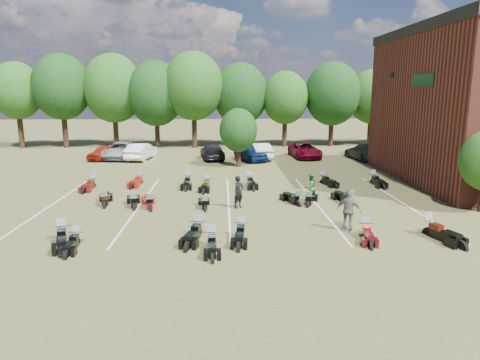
{
  "coord_description": "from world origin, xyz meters",
  "views": [
    {
      "loc": [
        -3.28,
        -20.48,
        6.28
      ],
      "look_at": [
        -2.31,
        4.0,
        1.2
      ],
      "focal_mm": 32.0,
      "sensor_mm": 36.0,
      "label": 1
    }
  ],
  "objects_px": {
    "person_green": "(311,187)",
    "motorcycle_3": "(212,246)",
    "person_grey": "(349,210)",
    "person_black": "(239,192)",
    "car_4": "(250,152)",
    "motorcycle_14": "(93,188)",
    "motorcycle_0": "(77,245)",
    "motorcycle_7": "(150,210)",
    "car_0": "(104,152)"
  },
  "relations": [
    {
      "from": "car_0",
      "to": "motorcycle_14",
      "type": "bearing_deg",
      "value": -59.76
    },
    {
      "from": "motorcycle_0",
      "to": "motorcycle_3",
      "type": "height_order",
      "value": "motorcycle_3"
    },
    {
      "from": "car_4",
      "to": "motorcycle_7",
      "type": "xyz_separation_m",
      "value": [
        -6.46,
        -16.87,
        -0.78
      ]
    },
    {
      "from": "car_4",
      "to": "person_black",
      "type": "relative_size",
      "value": 2.58
    },
    {
      "from": "car_0",
      "to": "person_grey",
      "type": "xyz_separation_m",
      "value": [
        16.89,
        -21.73,
        0.29
      ]
    },
    {
      "from": "motorcycle_7",
      "to": "motorcycle_14",
      "type": "relative_size",
      "value": 1.05
    },
    {
      "from": "motorcycle_14",
      "to": "person_black",
      "type": "bearing_deg",
      "value": -26.12
    },
    {
      "from": "car_0",
      "to": "person_grey",
      "type": "bearing_deg",
      "value": -33.53
    },
    {
      "from": "car_0",
      "to": "person_black",
      "type": "height_order",
      "value": "person_black"
    },
    {
      "from": "motorcycle_0",
      "to": "motorcycle_14",
      "type": "xyz_separation_m",
      "value": [
        -2.54,
        10.96,
        0.0
      ]
    },
    {
      "from": "person_grey",
      "to": "person_black",
      "type": "bearing_deg",
      "value": -12.44
    },
    {
      "from": "person_grey",
      "to": "motorcycle_3",
      "type": "xyz_separation_m",
      "value": [
        -6.22,
        -1.78,
        -0.96
      ]
    },
    {
      "from": "person_black",
      "to": "person_grey",
      "type": "bearing_deg",
      "value": -84.43
    },
    {
      "from": "person_black",
      "to": "person_green",
      "type": "distance_m",
      "value": 4.49
    },
    {
      "from": "person_grey",
      "to": "motorcycle_0",
      "type": "height_order",
      "value": "person_grey"
    },
    {
      "from": "motorcycle_3",
      "to": "person_black",
      "type": "bearing_deg",
      "value": 74.88
    },
    {
      "from": "person_black",
      "to": "car_4",
      "type": "bearing_deg",
      "value": 40.14
    },
    {
      "from": "person_green",
      "to": "motorcycle_14",
      "type": "xyz_separation_m",
      "value": [
        -13.78,
        4.01,
        -0.81
      ]
    },
    {
      "from": "person_green",
      "to": "person_black",
      "type": "bearing_deg",
      "value": -8.8
    },
    {
      "from": "person_grey",
      "to": "motorcycle_3",
      "type": "relative_size",
      "value": 0.86
    },
    {
      "from": "car_4",
      "to": "motorcycle_7",
      "type": "height_order",
      "value": "car_4"
    },
    {
      "from": "car_4",
      "to": "motorcycle_3",
      "type": "distance_m",
      "value": 22.65
    },
    {
      "from": "car_4",
      "to": "person_green",
      "type": "bearing_deg",
      "value": -101.22
    },
    {
      "from": "motorcycle_7",
      "to": "person_grey",
      "type": "bearing_deg",
      "value": 144.17
    },
    {
      "from": "car_4",
      "to": "person_black",
      "type": "distance_m",
      "value": 16.58
    },
    {
      "from": "car_0",
      "to": "person_green",
      "type": "bearing_deg",
      "value": -26.19
    },
    {
      "from": "motorcycle_14",
      "to": "person_green",
      "type": "bearing_deg",
      "value": -12.68
    },
    {
      "from": "motorcycle_7",
      "to": "car_0",
      "type": "bearing_deg",
      "value": -82.43
    },
    {
      "from": "car_0",
      "to": "motorcycle_0",
      "type": "relative_size",
      "value": 1.96
    },
    {
      "from": "motorcycle_7",
      "to": "motorcycle_3",
      "type": "bearing_deg",
      "value": 107.25
    },
    {
      "from": "car_0",
      "to": "motorcycle_0",
      "type": "xyz_separation_m",
      "value": [
        5.04,
        -23.1,
        -0.68
      ]
    },
    {
      "from": "car_0",
      "to": "motorcycle_3",
      "type": "bearing_deg",
      "value": -46.97
    },
    {
      "from": "car_4",
      "to": "motorcycle_0",
      "type": "relative_size",
      "value": 2.28
    },
    {
      "from": "person_green",
      "to": "person_grey",
      "type": "xyz_separation_m",
      "value": [
        0.62,
        -5.57,
        0.16
      ]
    },
    {
      "from": "person_grey",
      "to": "motorcycle_3",
      "type": "distance_m",
      "value": 6.54
    },
    {
      "from": "car_0",
      "to": "person_grey",
      "type": "relative_size",
      "value": 2.06
    },
    {
      "from": "motorcycle_3",
      "to": "motorcycle_7",
      "type": "height_order",
      "value": "motorcycle_7"
    },
    {
      "from": "motorcycle_14",
      "to": "person_grey",
      "type": "bearing_deg",
      "value": -30.09
    },
    {
      "from": "person_green",
      "to": "motorcycle_3",
      "type": "distance_m",
      "value": 9.27
    },
    {
      "from": "person_green",
      "to": "motorcycle_0",
      "type": "bearing_deg",
      "value": 4.69
    },
    {
      "from": "person_grey",
      "to": "motorcycle_0",
      "type": "xyz_separation_m",
      "value": [
        -11.85,
        -1.38,
        -0.96
      ]
    },
    {
      "from": "person_black",
      "to": "motorcycle_0",
      "type": "height_order",
      "value": "person_black"
    },
    {
      "from": "car_4",
      "to": "person_black",
      "type": "xyz_separation_m",
      "value": [
        -1.69,
        -16.49,
        0.11
      ]
    },
    {
      "from": "person_black",
      "to": "person_green",
      "type": "bearing_deg",
      "value": -25.78
    },
    {
      "from": "car_0",
      "to": "motorcycle_3",
      "type": "relative_size",
      "value": 1.78
    },
    {
      "from": "motorcycle_7",
      "to": "car_4",
      "type": "bearing_deg",
      "value": -125.36
    },
    {
      "from": "person_green",
      "to": "motorcycle_3",
      "type": "xyz_separation_m",
      "value": [
        -5.6,
        -7.35,
        -0.81
      ]
    },
    {
      "from": "car_4",
      "to": "motorcycle_14",
      "type": "height_order",
      "value": "car_4"
    },
    {
      "from": "car_4",
      "to": "person_black",
      "type": "height_order",
      "value": "person_black"
    },
    {
      "from": "person_black",
      "to": "person_grey",
      "type": "distance_m",
      "value": 6.42
    }
  ]
}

